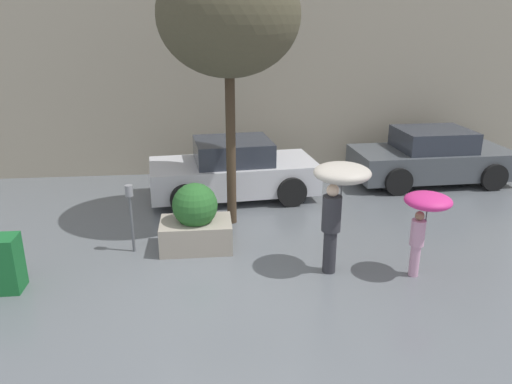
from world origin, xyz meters
TOP-DOWN VIEW (x-y plane):
  - ground_plane at (0.00, 0.00)m, footprint 40.00×40.00m
  - building_facade at (0.00, 6.50)m, footprint 18.00×0.30m
  - planter_box at (-0.55, 1.59)m, footprint 1.30×0.86m
  - person_adult at (1.76, 0.44)m, footprint 0.91×0.91m
  - person_child at (3.10, 0.15)m, footprint 0.74×0.74m
  - parked_car_near at (0.30, 4.32)m, footprint 3.98×2.25m
  - parked_car_far at (5.42, 4.97)m, footprint 4.03×2.08m
  - street_tree at (0.17, 2.75)m, footprint 2.64×2.64m
  - parking_meter at (-1.69, 1.56)m, footprint 0.14×0.14m
  - newspaper_box at (-3.48, 0.37)m, footprint 0.50×0.44m

SIDE VIEW (x-z plane):
  - ground_plane at x=0.00m, z-range 0.00..0.00m
  - newspaper_box at x=-3.48m, z-range 0.00..0.90m
  - planter_box at x=-0.55m, z-range -0.08..1.16m
  - parked_car_near at x=0.30m, z-range -0.05..1.33m
  - parked_car_far at x=5.42m, z-range -0.05..1.33m
  - parking_meter at x=-1.69m, z-range 0.28..1.55m
  - person_child at x=3.10m, z-range 0.43..1.87m
  - person_adult at x=1.76m, z-range 0.53..2.40m
  - building_facade at x=0.00m, z-range 0.00..6.00m
  - street_tree at x=0.17m, z-range 1.46..6.66m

